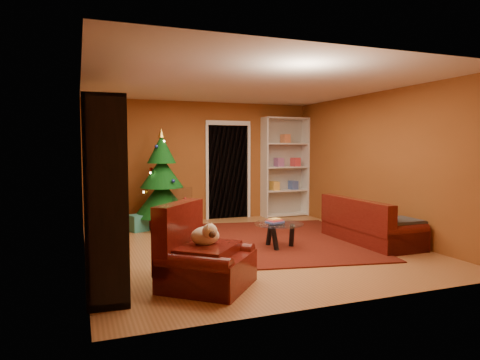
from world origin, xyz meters
name	(u,v)px	position (x,y,z in m)	size (l,w,h in m)	color
floor	(249,247)	(0.00, 0.00, -0.03)	(5.00, 5.50, 0.05)	#996035
ceiling	(249,83)	(0.00, 0.00, 2.62)	(5.00, 5.50, 0.05)	silver
wall_back	(202,161)	(0.00, 2.77, 1.30)	(5.00, 0.05, 2.60)	brown
wall_left	(81,169)	(-2.52, 0.00, 1.30)	(0.05, 5.50, 2.60)	brown
wall_right	(378,164)	(2.52, 0.00, 1.30)	(0.05, 5.50, 2.60)	brown
doorway	(228,172)	(0.60, 2.73, 1.05)	(1.06, 0.60, 2.16)	black
rug	(272,240)	(0.53, 0.24, 0.01)	(2.98, 3.48, 0.02)	#52160C
media_unit	(103,190)	(-2.27, -0.73, 1.06)	(0.42, 2.76, 2.12)	black
christmas_tree	(162,180)	(-1.03, 2.05, 0.96)	(1.12, 1.12, 1.99)	#083C10
gift_box_teal	(138,223)	(-1.53, 1.91, 0.16)	(0.32, 0.32, 0.32)	teal
gift_box_red	(146,221)	(-1.30, 2.38, 0.11)	(0.22, 0.22, 0.22)	#A61228
white_bookshelf	(285,167)	(1.95, 2.57, 1.14)	(1.09, 0.39, 2.35)	white
armchair	(207,254)	(-1.21, -1.74, 0.39)	(1.00, 1.00, 0.78)	#450E0A
dog	(205,236)	(-1.22, -1.67, 0.58)	(0.40, 0.30, 0.25)	#F4E7C5
sofa	(371,220)	(2.02, -0.50, 0.39)	(1.79, 0.81, 0.77)	#450E0A
coffee_table	(279,235)	(0.39, -0.31, 0.21)	(0.78, 0.78, 0.49)	gray
acrylic_chair	(182,212)	(-0.76, 1.49, 0.38)	(0.39, 0.43, 0.77)	#66605B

